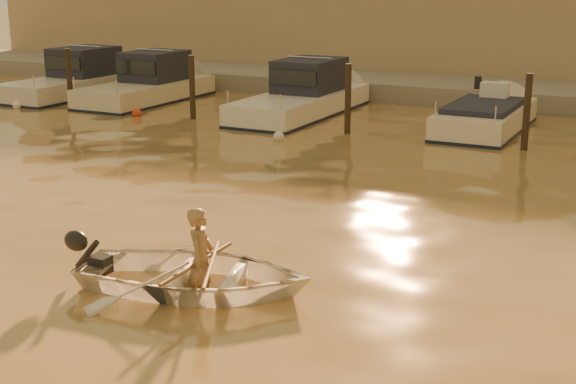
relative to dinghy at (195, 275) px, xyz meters
The scene contains 19 objects.
dinghy is the anchor object (origin of this frame).
person 0.26m from the dinghy, 14.40° to the left, with size 0.57×0.37×1.55m, color #916F48.
outboard_motor 1.50m from the dinghy, 165.60° to the right, with size 0.90×0.40×0.70m, color black, non-canonical shape.
oar_port 0.31m from the dinghy, 14.40° to the left, with size 0.06×0.06×2.10m, color brown.
oar_starboard 0.19m from the dinghy, 14.40° to the left, with size 0.06×0.06×2.10m, color brown.
moored_boat_0 20.37m from the dinghy, 135.98° to the left, with size 2.21×7.06×1.75m, color silver, non-canonical shape.
moored_boat_1 18.14m from the dinghy, 128.70° to the left, with size 2.20×6.56×1.75m, color beige, non-canonical shape.
moored_boat_2 15.07m from the dinghy, 110.05° to the left, with size 2.18×7.35×1.75m, color white, non-canonical shape.
moored_boat_3 14.18m from the dinghy, 86.60° to the left, with size 2.01×5.83×0.95m, color beige, non-canonical shape.
piling_0 17.60m from the dinghy, 137.20° to the left, with size 0.18×0.18×2.20m, color #2D2319.
piling_1 14.34m from the dinghy, 123.49° to the left, with size 0.18×0.18×2.20m, color #2D2319.
piling_2 12.25m from the dinghy, 102.30° to the left, with size 0.18×0.18×2.20m, color #2D2319.
piling_3 12.21m from the dinghy, 78.67° to the left, with size 0.18×0.18×2.20m, color #2D2319.
fender_a 18.13m from the dinghy, 142.76° to the left, with size 0.30×0.30×0.30m, color white.
fender_b 15.19m from the dinghy, 130.35° to the left, with size 0.30×0.30×0.30m, color red.
fender_c 10.93m from the dinghy, 111.06° to the left, with size 0.30×0.30×0.30m, color silver.
fender_d 12.00m from the dinghy, 81.99° to the left, with size 0.30×0.30×0.30m, color orange.
quay 19.80m from the dinghy, 96.98° to the left, with size 52.00×4.00×1.00m, color gray.
waterfront_building 25.36m from the dinghy, 95.47° to the left, with size 46.00×7.00×4.80m, color #9E8466.
Camera 1 is at (8.54, -7.28, 4.48)m, focal length 50.00 mm.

